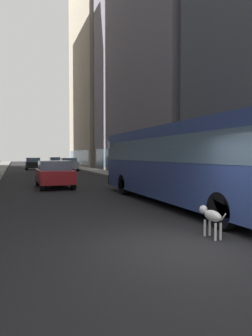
# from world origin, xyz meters

# --- Properties ---
(ground_plane) EXTENTS (120.00, 120.00, 0.00)m
(ground_plane) POSITION_xyz_m (0.00, 35.00, 0.00)
(ground_plane) COLOR #232326
(sidewalk_right) EXTENTS (2.40, 110.00, 0.15)m
(sidewalk_right) POSITION_xyz_m (5.70, 35.00, 0.07)
(sidewalk_right) COLOR #9E9991
(sidewalk_right) RESTS_ON ground
(building_right_mid) EXTENTS (8.60, 23.67, 26.63)m
(building_right_mid) POSITION_xyz_m (11.90, 26.65, 13.30)
(building_right_mid) COLOR slate
(building_right_mid) RESTS_ON ground
(building_right_far) EXTENTS (9.42, 18.15, 35.98)m
(building_right_far) POSITION_xyz_m (11.90, 48.57, 17.98)
(building_right_far) COLOR #A0937F
(building_right_far) RESTS_ON ground
(transit_bus) EXTENTS (2.78, 11.53, 3.05)m
(transit_bus) POSITION_xyz_m (2.80, 5.23, 1.78)
(transit_bus) COLOR #33478C
(transit_bus) RESTS_ON ground
(car_red_coupe) EXTENTS (1.93, 4.40, 1.62)m
(car_red_coupe) POSITION_xyz_m (-1.20, 13.33, 0.82)
(car_red_coupe) COLOR red
(car_red_coupe) RESTS_ON ground
(car_silver_sedan) EXTENTS (1.91, 4.46, 1.62)m
(car_silver_sedan) POSITION_xyz_m (2.80, 32.64, 0.82)
(car_silver_sedan) COLOR #B7BABF
(car_silver_sedan) RESTS_ON ground
(car_black_suv) EXTENTS (1.85, 3.97, 1.62)m
(car_black_suv) POSITION_xyz_m (-1.20, 36.64, 0.82)
(car_black_suv) COLOR black
(car_black_suv) RESTS_ON ground
(car_grey_wagon) EXTENTS (1.71, 4.07, 1.62)m
(car_grey_wagon) POSITION_xyz_m (2.80, 46.37, 0.82)
(car_grey_wagon) COLOR slate
(car_grey_wagon) RESTS_ON ground
(dalmatian_dog) EXTENTS (0.22, 0.96, 0.72)m
(dalmatian_dog) POSITION_xyz_m (0.94, 0.53, 0.51)
(dalmatian_dog) COLOR white
(dalmatian_dog) RESTS_ON ground
(pedestrian_with_handbag) EXTENTS (0.45, 0.34, 1.69)m
(pedestrian_with_handbag) POSITION_xyz_m (5.22, 4.69, 1.01)
(pedestrian_with_handbag) COLOR #1E1E2D
(pedestrian_with_handbag) RESTS_ON sidewalk_right
(pedestrian_in_coat) EXTENTS (0.34, 0.34, 1.69)m
(pedestrian_in_coat) POSITION_xyz_m (5.84, 6.96, 1.01)
(pedestrian_in_coat) COLOR #1E1E2D
(pedestrian_in_coat) RESTS_ON sidewalk_right
(traffic_light_near) EXTENTS (0.24, 0.40, 3.40)m
(traffic_light_near) POSITION_xyz_m (4.90, 3.78, 2.44)
(traffic_light_near) COLOR black
(traffic_light_near) RESTS_ON sidewalk_right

